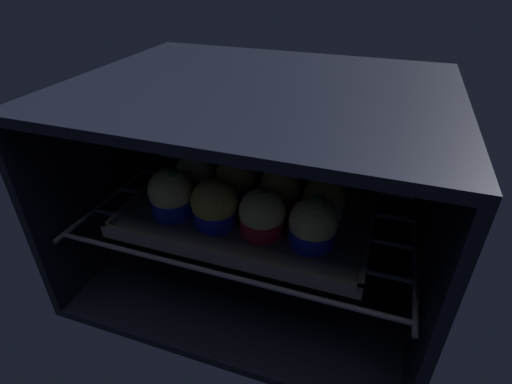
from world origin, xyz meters
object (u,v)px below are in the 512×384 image
Objects in this scene: muffin_row1_col1 at (236,180)px; muffin_row1_col2 at (280,189)px; muffin_row0_col3 at (313,225)px; muffin_row2_col3 at (332,173)px; muffin_row1_col0 at (196,174)px; muffin_row0_col2 at (262,214)px; baking_tray at (256,203)px; muffin_row0_col1 at (215,205)px; muffin_row1_col3 at (324,198)px; muffin_row0_col0 at (171,194)px; muffin_row2_col0 at (209,154)px; muffin_row2_col2 at (293,167)px; muffin_row2_col1 at (248,162)px.

muffin_row1_col1 reaches higher than muffin_row1_col2.
muffin_row1_col2 is at bearing 132.78° from muffin_row0_col3.
muffin_row2_col3 is (7.38, 8.09, 0.20)cm from muffin_row1_col2.
muffin_row0_col2 is at bearing -27.96° from muffin_row1_col0.
muffin_row1_col2 reaches higher than baking_tray.
muffin_row0_col1 reaches higher than muffin_row1_col3.
baking_tray is 5.78cm from muffin_row1_col2.
muffin_row0_col1 is at bearing -177.93° from muffin_row0_col2.
muffin_row0_col2 reaches higher than muffin_row1_col0.
muffin_row2_col0 is (-0.54, 15.85, -0.07)cm from muffin_row0_col0.
muffin_row2_col2 is (8.07, 8.49, -0.44)cm from muffin_row1_col1.
muffin_row1_col2 is 0.98× the size of muffin_row2_col1.
muffin_row1_col0 is at bearing 152.04° from muffin_row0_col2.
muffin_row0_col1 is at bearing -152.24° from muffin_row1_col3.
muffin_row0_col3 reaches higher than muffin_row1_col0.
muffin_row0_col0 is 1.09× the size of muffin_row2_col1.
muffin_row0_col3 reaches higher than baking_tray.
muffin_row2_col1 is (-8.11, 15.68, -0.04)cm from muffin_row0_col2.
muffin_row2_col0 is (-16.21, 15.74, 0.33)cm from muffin_row0_col2.
muffin_row0_col1 is 0.94× the size of muffin_row1_col1.
muffin_row2_col3 reaches higher than muffin_row2_col2.
muffin_row0_col2 is at bearing -46.41° from muffin_row1_col1.
baking_tray is 10.03cm from muffin_row0_col1.
muffin_row2_col0 reaches higher than muffin_row1_col3.
muffin_row1_col3 is (15.80, 8.32, -0.45)cm from muffin_row0_col1.
muffin_row2_col2 is at bearing 2.33° from muffin_row2_col0.
muffin_row1_col0 is at bearing 131.94° from muffin_row0_col1.
muffin_row2_col0 reaches higher than muffin_row2_col2.
muffin_row1_col1 is at bearing -179.42° from baking_tray.
muffin_row0_col2 and muffin_row1_col2 have the same top height.
muffin_row1_col3 is 0.96× the size of muffin_row2_col1.
muffin_row1_col3 is at bearing 0.30° from baking_tray.
baking_tray is 4.81× the size of muffin_row1_col1.
muffin_row0_col1 is 1.07× the size of muffin_row1_col3.
muffin_row1_col2 is at bearing 0.07° from muffin_row1_col1.
muffin_row0_col3 is 1.07× the size of muffin_row1_col3.
muffin_row2_col3 is (15.42, 8.10, -0.11)cm from muffin_row1_col1.
muffin_row1_col0 is at bearing -84.44° from muffin_row2_col0.
muffin_row1_col3 is at bearing -89.39° from muffin_row2_col3.
muffin_row0_col1 is 11.43cm from muffin_row1_col0.
baking_tray is at bearing -179.70° from muffin_row1_col3.
muffin_row1_col2 is at bearing -0.98° from muffin_row1_col0.
muffin_row0_col1 is 17.86cm from muffin_row1_col3.
baking_tray is 14.76cm from muffin_row2_col3.
baking_tray is at bearing 145.51° from muffin_row0_col3.
muffin_row1_col1 reaches higher than muffin_row2_col1.
baking_tray is 5.33× the size of muffin_row1_col2.
baking_tray is 14.73cm from muffin_row0_col3.
muffin_row0_col3 reaches higher than muffin_row2_col2.
muffin_row0_col1 is at bearing -135.37° from muffin_row1_col2.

